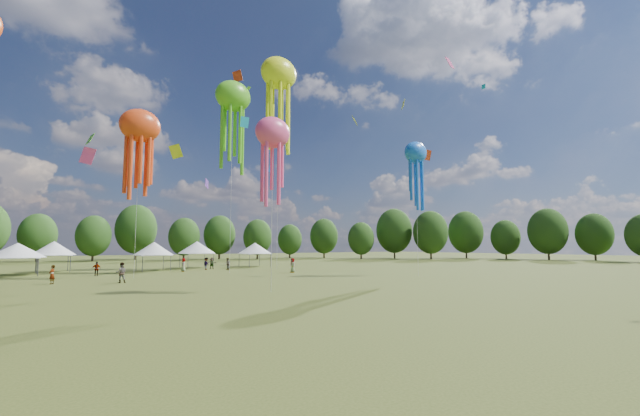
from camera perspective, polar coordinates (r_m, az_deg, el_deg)
ground at (r=18.41m, az=32.63°, el=-15.47°), size 300.00×300.00×0.00m
spectator_near at (r=42.47m, az=-26.29°, el=-8.20°), size 1.02×0.85×1.89m
spectators_far at (r=56.84m, az=-16.08°, el=-7.74°), size 26.66×15.10×1.83m
festival_tents at (r=62.24m, az=-23.39°, el=-5.28°), size 37.02×10.82×4.12m
show_kites at (r=52.45m, az=-14.33°, el=14.12°), size 45.36×27.73×32.11m
small_kites at (r=55.75m, az=-16.86°, el=21.10°), size 67.75×55.96×44.82m
treeline at (r=70.53m, az=-25.52°, el=-2.30°), size 201.57×95.24×13.43m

